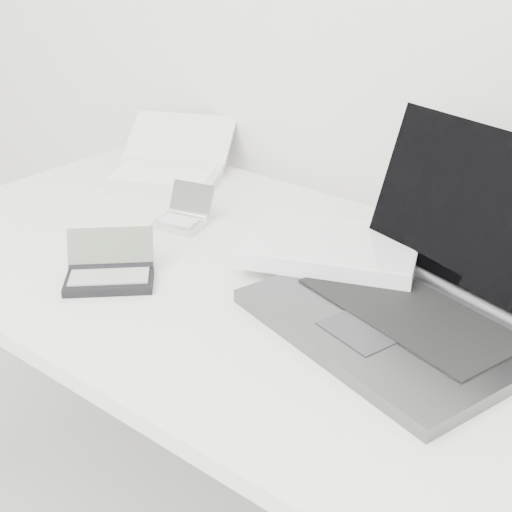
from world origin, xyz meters
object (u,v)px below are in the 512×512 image
Objects in this scene: desk at (283,307)px; laptop_large at (388,276)px; netbook_open_white at (166,168)px; palmtop_charcoal at (110,273)px.

laptop_large is at bearing 19.97° from desk.
desk is 3.93× the size of netbook_open_white.
netbook_open_white is 2.17× the size of palmtop_charcoal.
laptop_large reaches higher than netbook_open_white.
laptop_large is (0.17, 0.06, 0.09)m from desk.
laptop_large reaches higher than palmtop_charcoal.
desk is 8.51× the size of palmtop_charcoal.
netbook_open_white reaches higher than desk.
desk is at bearing -6.52° from palmtop_charcoal.
palmtop_charcoal is (-0.41, -0.24, -0.03)m from laptop_large.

